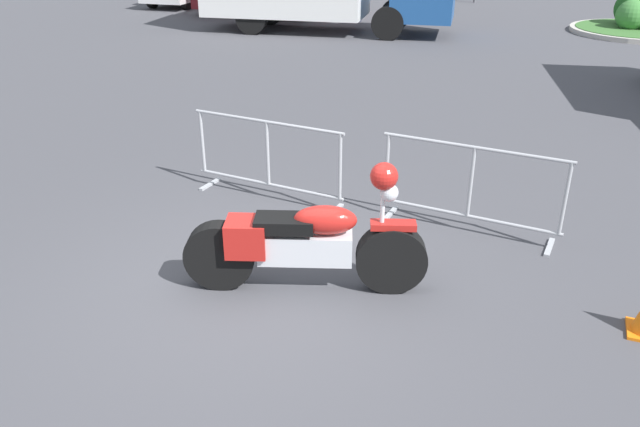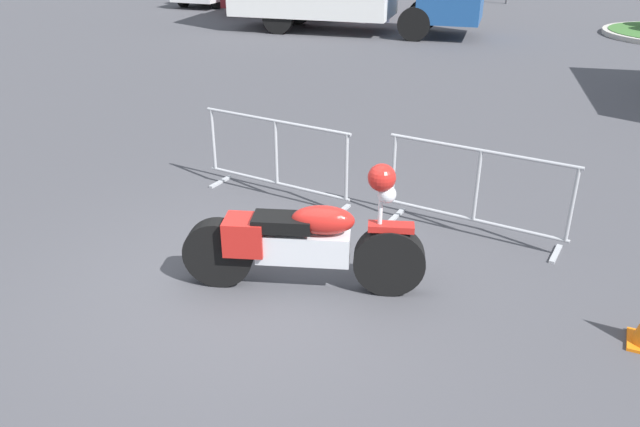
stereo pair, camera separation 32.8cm
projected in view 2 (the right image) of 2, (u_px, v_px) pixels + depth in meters
name	position (u px, v px, depth m)	size (l,w,h in m)	color
ground_plane	(252.00, 289.00, 6.27)	(120.00, 120.00, 0.00)	#424247
motorcycle	(303.00, 242.00, 6.08)	(2.33, 0.98, 1.36)	black
crowd_barrier_near	(276.00, 158.00, 8.06)	(2.15, 0.62, 1.07)	#9EA0A5
crowd_barrier_far	(476.00, 192.00, 7.08)	(2.15, 0.62, 1.07)	#9EA0A5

